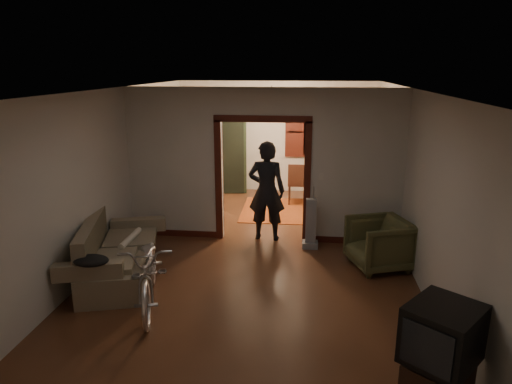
% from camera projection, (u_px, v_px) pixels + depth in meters
% --- Properties ---
extents(floor, '(5.00, 8.50, 0.01)m').
position_uv_depth(floor, '(258.00, 254.00, 7.92)').
color(floor, '#3F2114').
rests_on(floor, ground).
extents(ceiling, '(5.00, 8.50, 0.01)m').
position_uv_depth(ceiling, '(258.00, 89.00, 7.17)').
color(ceiling, white).
rests_on(ceiling, floor).
extents(wall_back, '(5.00, 0.02, 2.80)m').
position_uv_depth(wall_back, '(277.00, 137.00, 11.62)').
color(wall_back, beige).
rests_on(wall_back, floor).
extents(wall_left, '(0.02, 8.50, 2.80)m').
position_uv_depth(wall_left, '(114.00, 172.00, 7.83)').
color(wall_left, beige).
rests_on(wall_left, floor).
extents(wall_right, '(0.02, 8.50, 2.80)m').
position_uv_depth(wall_right, '(414.00, 180.00, 7.27)').
color(wall_right, beige).
rests_on(wall_right, floor).
extents(partition_wall, '(5.00, 0.14, 2.80)m').
position_uv_depth(partition_wall, '(263.00, 166.00, 8.27)').
color(partition_wall, beige).
rests_on(partition_wall, floor).
extents(door_casing, '(1.74, 0.20, 2.32)m').
position_uv_depth(door_casing, '(263.00, 182.00, 8.35)').
color(door_casing, '#3F150E').
rests_on(door_casing, floor).
extents(far_window, '(0.98, 0.06, 1.28)m').
position_uv_depth(far_window, '(305.00, 132.00, 11.46)').
color(far_window, black).
rests_on(far_window, wall_back).
extents(chandelier, '(0.24, 0.24, 0.24)m').
position_uv_depth(chandelier, '(271.00, 105.00, 9.69)').
color(chandelier, '#FFE0A5').
rests_on(chandelier, ceiling).
extents(light_switch, '(0.08, 0.01, 0.12)m').
position_uv_depth(light_switch, '(321.00, 177.00, 8.12)').
color(light_switch, silver).
rests_on(light_switch, partition_wall).
extents(sofa, '(1.41, 2.18, 0.93)m').
position_uv_depth(sofa, '(117.00, 249.00, 6.93)').
color(sofa, brown).
rests_on(sofa, floor).
extents(rolled_paper, '(0.09, 0.76, 0.09)m').
position_uv_depth(rolled_paper, '(130.00, 238.00, 7.19)').
color(rolled_paper, beige).
rests_on(rolled_paper, sofa).
extents(jacket, '(0.47, 0.35, 0.14)m').
position_uv_depth(jacket, '(91.00, 261.00, 6.00)').
color(jacket, black).
rests_on(jacket, sofa).
extents(bicycle, '(1.15, 1.98, 0.98)m').
position_uv_depth(bicycle, '(150.00, 271.00, 6.14)').
color(bicycle, silver).
rests_on(bicycle, floor).
extents(armchair, '(1.13, 1.11, 0.81)m').
position_uv_depth(armchair, '(379.00, 244.00, 7.31)').
color(armchair, '#494A29').
rests_on(armchair, floor).
extents(crt_tv, '(0.84, 0.85, 0.55)m').
position_uv_depth(crt_tv, '(443.00, 334.00, 4.12)').
color(crt_tv, black).
rests_on(crt_tv, tv_stand).
extents(vacuum, '(0.30, 0.26, 0.91)m').
position_uv_depth(vacuum, '(311.00, 224.00, 8.08)').
color(vacuum, gray).
rests_on(vacuum, floor).
extents(person, '(0.70, 0.48, 1.86)m').
position_uv_depth(person, '(267.00, 191.00, 8.39)').
color(person, black).
rests_on(person, floor).
extents(oriental_rug, '(1.48, 1.92, 0.01)m').
position_uv_depth(oriental_rug, '(274.00, 210.00, 10.32)').
color(oriental_rug, maroon).
rests_on(oriental_rug, floor).
extents(locker, '(1.01, 0.65, 1.91)m').
position_uv_depth(locker, '(228.00, 155.00, 11.68)').
color(locker, '#202D1B').
rests_on(locker, floor).
extents(globe, '(0.28, 0.28, 0.28)m').
position_uv_depth(globe, '(227.00, 116.00, 11.42)').
color(globe, '#1E5972').
rests_on(globe, locker).
extents(desk, '(0.96, 0.63, 0.66)m').
position_uv_depth(desk, '(327.00, 187.00, 11.04)').
color(desk, '#341911').
rests_on(desk, floor).
extents(desk_chair, '(0.51, 0.51, 0.98)m').
position_uv_depth(desk_chair, '(298.00, 183.00, 10.71)').
color(desk_chair, '#341911').
rests_on(desk_chair, floor).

